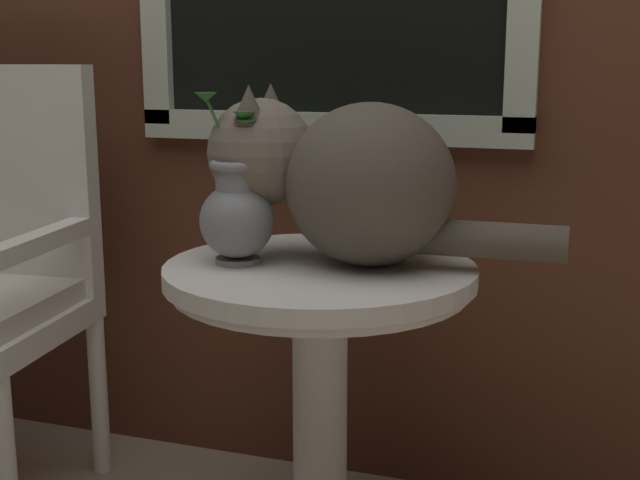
{
  "coord_description": "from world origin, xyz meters",
  "views": [
    {
      "loc": [
        0.71,
        -1.29,
        1.04
      ],
      "look_at": [
        0.18,
        0.27,
        0.69
      ],
      "focal_mm": 47.9,
      "sensor_mm": 36.0,
      "label": 1
    }
  ],
  "objects": [
    {
      "name": "wicker_side_table",
      "position": [
        0.18,
        0.27,
        0.44
      ],
      "size": [
        0.62,
        0.62,
        0.64
      ],
      "color": "silver",
      "rests_on": "ground_plane"
    },
    {
      "name": "cat",
      "position": [
        0.23,
        0.3,
        0.81
      ],
      "size": [
        0.72,
        0.33,
        0.35
      ],
      "color": "brown",
      "rests_on": "wicker_side_table"
    },
    {
      "name": "pewter_vase_with_ivy",
      "position": [
        0.02,
        0.23,
        0.75
      ],
      "size": [
        0.16,
        0.15,
        0.34
      ],
      "color": "gray",
      "rests_on": "wicker_side_table"
    }
  ]
}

